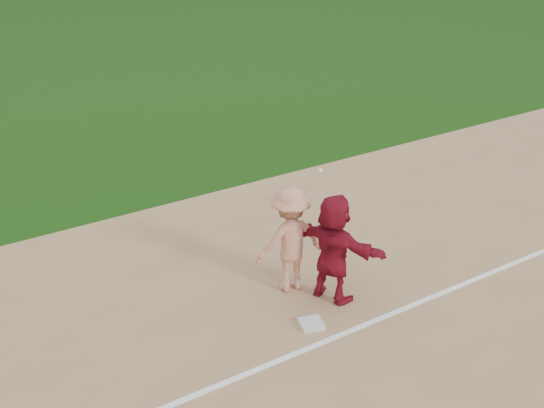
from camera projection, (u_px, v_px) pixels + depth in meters
ground at (321, 307)px, 11.28m from camera, size 160.00×160.00×0.00m
foul_line at (352, 330)px, 10.66m from camera, size 60.00×0.10×0.01m
first_base at (311, 324)px, 10.76m from camera, size 0.45×0.45×0.08m
base_runner at (334, 248)px, 11.13m from camera, size 1.08×1.83×1.88m
first_base_play at (290, 240)px, 11.40m from camera, size 1.28×0.99×2.37m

